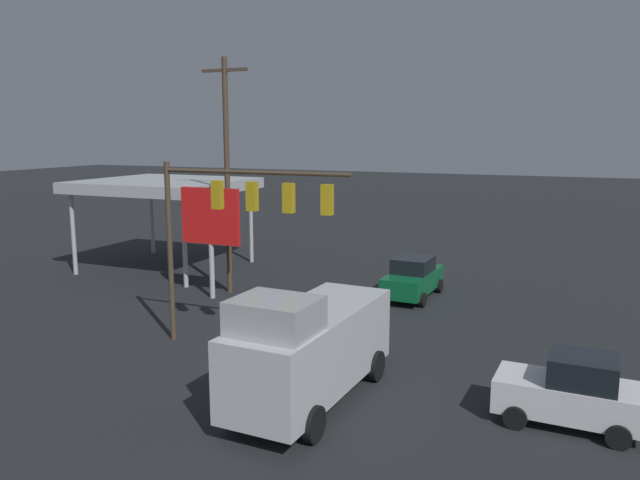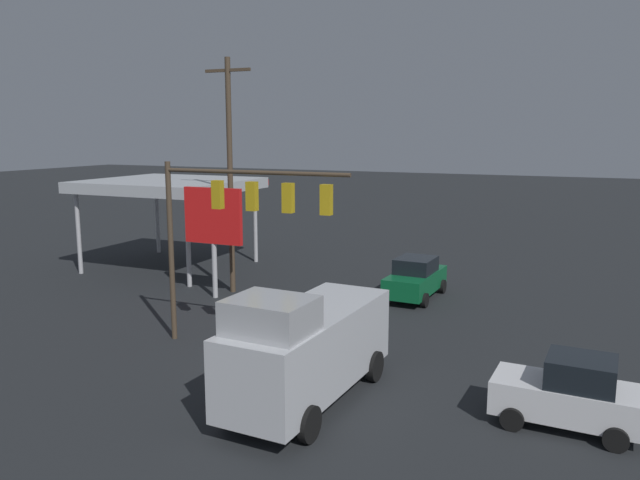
{
  "view_description": "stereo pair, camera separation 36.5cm",
  "coord_description": "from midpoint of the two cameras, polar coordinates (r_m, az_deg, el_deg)",
  "views": [
    {
      "loc": [
        -8.55,
        18.01,
        7.74
      ],
      "look_at": [
        0.0,
        -2.0,
        3.97
      ],
      "focal_mm": 35.0,
      "sensor_mm": 36.0,
      "label": 1
    },
    {
      "loc": [
        -8.89,
        17.86,
        7.74
      ],
      "look_at": [
        0.0,
        -2.0,
        3.97
      ],
      "focal_mm": 35.0,
      "sensor_mm": 36.0,
      "label": 2
    }
  ],
  "objects": [
    {
      "name": "utility_pole",
      "position": [
        30.11,
        -8.84,
        6.17
      ],
      "size": [
        2.4,
        0.26,
        11.17
      ],
      "color": "#473828",
      "rests_on": "ground"
    },
    {
      "name": "delivery_truck",
      "position": [
        18.05,
        -1.59,
        -9.74
      ],
      "size": [
        2.82,
        6.9,
        3.58
      ],
      "rotation": [
        0.0,
        0.0,
        1.52
      ],
      "color": "silver",
      "rests_on": "ground"
    },
    {
      "name": "hatchback_crossing",
      "position": [
        18.23,
        21.54,
        -12.77
      ],
      "size": [
        3.87,
        2.09,
        1.97
      ],
      "rotation": [
        0.0,
        0.0,
        -0.04
      ],
      "color": "silver",
      "rests_on": "ground"
    },
    {
      "name": "price_sign",
      "position": [
        29.36,
        -10.34,
        1.84
      ],
      "size": [
        3.01,
        0.27,
        5.22
      ],
      "color": "#B7B7BC",
      "rests_on": "ground"
    },
    {
      "name": "sedan_waiting",
      "position": [
        29.82,
        8.13,
        -3.43
      ],
      "size": [
        2.23,
        4.48,
        1.93
      ],
      "rotation": [
        0.0,
        0.0,
        1.52
      ],
      "color": "#0C592D",
      "rests_on": "ground"
    },
    {
      "name": "gas_station_canopy",
      "position": [
        36.5,
        -14.3,
        4.79
      ],
      "size": [
        8.49,
        7.99,
        5.09
      ],
      "color": "#B2B7BC",
      "rests_on": "ground"
    },
    {
      "name": "ground_plane",
      "position": [
        21.4,
        -2.65,
        -11.39
      ],
      "size": [
        200.0,
        200.0,
        0.0
      ],
      "primitive_type": "plane",
      "color": "black"
    },
    {
      "name": "traffic_signal_assembly",
      "position": [
        21.89,
        -8.02,
        2.7
      ],
      "size": [
        7.23,
        0.43,
        6.69
      ],
      "color": "#473828",
      "rests_on": "ground"
    }
  ]
}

